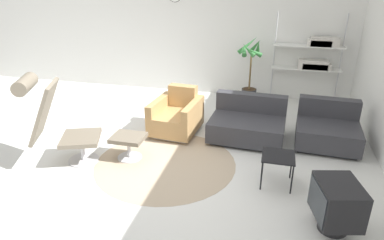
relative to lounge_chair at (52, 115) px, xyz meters
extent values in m
plane|color=silver|center=(1.43, 0.43, -0.75)|extent=(12.00, 12.00, 0.00)
cube|color=silver|center=(1.43, 3.70, 0.65)|extent=(12.00, 0.06, 2.80)
cylinder|color=tan|center=(1.51, 0.33, -0.74)|extent=(2.04, 2.04, 0.01)
cylinder|color=#BCBCC1|center=(0.32, 0.12, -0.74)|extent=(0.57, 0.57, 0.02)
cylinder|color=#BCBCC1|center=(0.32, 0.12, -0.57)|extent=(0.06, 0.06, 0.31)
cube|color=#6B6051|center=(0.32, 0.12, -0.38)|extent=(0.69, 0.71, 0.06)
cube|color=#6B6051|center=(-0.09, -0.03, 0.05)|extent=(0.57, 0.67, 0.82)
cylinder|color=#6B6051|center=(-0.25, -0.10, 0.45)|extent=(0.37, 0.54, 0.20)
cylinder|color=#BCBCC1|center=(0.94, 0.36, -0.74)|extent=(0.36, 0.36, 0.02)
cylinder|color=#BCBCC1|center=(0.94, 0.36, -0.58)|extent=(0.05, 0.05, 0.28)
cube|color=#6B6051|center=(0.94, 0.36, -0.41)|extent=(0.47, 0.40, 0.06)
cube|color=silver|center=(1.37, 1.39, -0.72)|extent=(0.66, 0.77, 0.06)
cube|color=#AD8451|center=(1.37, 1.39, -0.53)|extent=(0.57, 0.92, 0.31)
cube|color=#AD8451|center=(1.40, 1.73, -0.19)|extent=(0.51, 0.22, 0.37)
cube|color=#AD8451|center=(1.67, 1.36, -0.43)|extent=(0.20, 0.89, 0.52)
cube|color=#AD8451|center=(1.06, 1.41, -0.43)|extent=(0.20, 0.89, 0.52)
cube|color=black|center=(2.58, 1.42, -0.72)|extent=(1.11, 0.83, 0.05)
cube|color=#333338|center=(2.58, 1.42, -0.54)|extent=(1.24, 0.97, 0.32)
cube|color=#333338|center=(2.60, 1.77, -0.22)|extent=(1.20, 0.26, 0.31)
cube|color=black|center=(3.83, 1.50, -0.72)|extent=(0.90, 0.82, 0.05)
cube|color=#333338|center=(3.83, 1.50, -0.54)|extent=(1.00, 0.96, 0.32)
cube|color=#333338|center=(3.85, 1.85, -0.22)|extent=(0.96, 0.25, 0.31)
cube|color=black|center=(3.08, 0.19, -0.34)|extent=(0.41, 0.41, 0.02)
cylinder|color=black|center=(2.89, 0.00, -0.55)|extent=(0.02, 0.02, 0.40)
cylinder|color=black|center=(3.26, 0.00, -0.55)|extent=(0.02, 0.02, 0.40)
cylinder|color=black|center=(2.89, 0.37, -0.55)|extent=(0.02, 0.02, 0.40)
cylinder|color=black|center=(3.26, 0.37, -0.55)|extent=(0.02, 0.02, 0.40)
cylinder|color=black|center=(3.69, -0.56, -0.67)|extent=(0.31, 0.31, 0.15)
cube|color=black|center=(3.69, -0.56, -0.38)|extent=(0.53, 0.62, 0.42)
cube|color=#282D33|center=(3.48, -0.61, -0.38)|extent=(0.12, 0.47, 0.36)
cylinder|color=#333338|center=(2.44, 3.18, -0.59)|extent=(0.31, 0.31, 0.31)
cylinder|color=#382819|center=(2.44, 3.18, -0.45)|extent=(0.28, 0.28, 0.02)
cylinder|color=brown|center=(2.44, 3.18, -0.07)|extent=(0.04, 0.04, 0.74)
cone|color=#2D6B33|center=(2.56, 3.20, 0.44)|extent=(0.13, 0.32, 0.34)
cone|color=#2D6B33|center=(2.50, 3.28, 0.44)|extent=(0.31, 0.24, 0.34)
cone|color=#2D6B33|center=(2.34, 3.35, 0.45)|extent=(0.44, 0.32, 0.37)
cone|color=#2D6B33|center=(2.30, 3.17, 0.39)|extent=(0.14, 0.35, 0.26)
cone|color=#2D6B33|center=(2.39, 3.07, 0.40)|extent=(0.33, 0.22, 0.28)
cone|color=#2D6B33|center=(2.50, 3.05, 0.37)|extent=(0.34, 0.23, 0.23)
cylinder|color=#BCBCC1|center=(2.89, 3.59, 0.18)|extent=(0.03, 0.03, 1.84)
cylinder|color=#BCBCC1|center=(4.21, 3.59, 0.18)|extent=(0.03, 0.03, 1.84)
cube|color=white|center=(3.55, 3.47, -0.01)|extent=(1.38, 0.28, 0.02)
cube|color=white|center=(3.55, 3.47, 0.46)|extent=(1.38, 0.28, 0.02)
cube|color=beige|center=(3.67, 3.46, 0.10)|extent=(0.58, 0.24, 0.18)
cube|color=silver|center=(3.74, 3.46, 0.53)|extent=(0.45, 0.24, 0.12)
cube|color=#B7B2A8|center=(3.75, 3.46, 0.06)|extent=(0.56, 0.24, 0.11)
cube|color=beige|center=(3.84, 3.46, 0.56)|extent=(0.54, 0.24, 0.17)
camera|label=1|loc=(2.93, -3.77, 1.79)|focal=32.00mm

